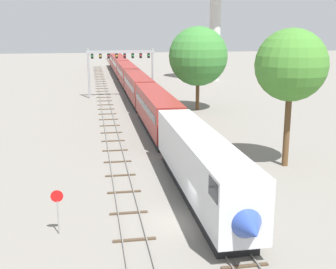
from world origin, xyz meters
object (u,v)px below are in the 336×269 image
object	(u,v)px
passenger_train	(131,80)
trackside_tree_left	(198,56)
trackside_tree_mid	(291,66)
stop_sign	(57,206)
signal_gantry	(121,61)

from	to	relation	value
passenger_train	trackside_tree_left	xyz separation A→B (m)	(8.38, -19.27, 5.57)
passenger_train	trackside_tree_mid	world-z (taller)	trackside_tree_mid
stop_sign	trackside_tree_left	distance (m)	44.06
passenger_train	signal_gantry	size ratio (longest dim) A/B	10.70
signal_gantry	trackside_tree_mid	xyz separation A→B (m)	(11.93, -43.48, 2.67)
signal_gantry	trackside_tree_mid	bearing A→B (deg)	-74.66
stop_sign	trackside_tree_left	size ratio (longest dim) A/B	0.23
passenger_train	signal_gantry	distance (m)	6.47
stop_sign	trackside_tree_left	world-z (taller)	trackside_tree_left
trackside_tree_mid	passenger_train	bearing A→B (deg)	101.37
passenger_train	trackside_tree_left	world-z (taller)	trackside_tree_left
signal_gantry	stop_sign	distance (m)	54.92
passenger_train	trackside_tree_left	size ratio (longest dim) A/B	10.24
stop_sign	passenger_train	bearing A→B (deg)	80.35
trackside_tree_left	stop_sign	bearing A→B (deg)	-114.93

